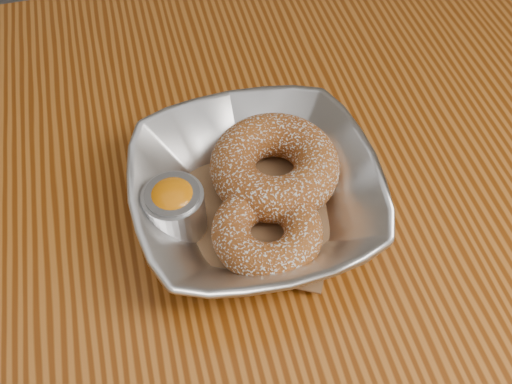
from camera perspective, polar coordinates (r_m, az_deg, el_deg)
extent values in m
cube|color=#8F4915|center=(0.55, -3.81, -5.76)|extent=(1.20, 0.80, 0.04)
cube|color=brown|center=(1.19, 19.84, 4.18)|extent=(0.06, 0.06, 0.71)
imported|color=silver|center=(0.52, 0.00, -0.23)|extent=(0.22, 0.22, 0.05)
cube|color=olive|center=(0.54, 0.00, -1.35)|extent=(0.20, 0.20, 0.00)
torus|color=#924A1B|center=(0.54, 1.78, 2.49)|extent=(0.15, 0.15, 0.04)
torus|color=#924A1B|center=(0.50, 1.08, -3.77)|extent=(0.10, 0.10, 0.03)
cylinder|color=silver|center=(0.51, -7.70, -1.80)|extent=(0.05, 0.05, 0.05)
cylinder|color=gray|center=(0.51, -7.75, -1.54)|extent=(0.05, 0.05, 0.04)
ellipsoid|color=orange|center=(0.50, -7.91, -0.64)|extent=(0.04, 0.04, 0.03)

